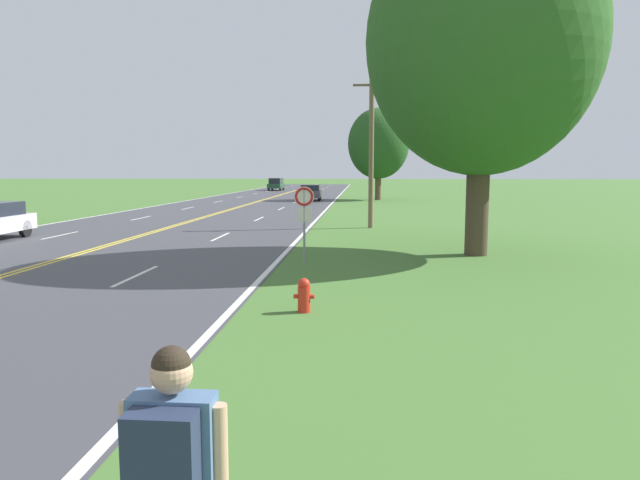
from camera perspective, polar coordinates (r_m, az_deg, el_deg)
hitchhiker_person at (r=3.50m, az=-14.58°, el=-21.45°), size 0.61×0.43×1.81m
fire_hydrant at (r=11.23m, az=-1.61°, el=-5.51°), size 0.41×0.25×0.68m
traffic_sign at (r=17.03m, az=-1.60°, el=3.43°), size 0.60×0.10×2.30m
utility_pole_midground at (r=27.81m, az=5.15°, el=9.15°), size 1.80×0.24×7.40m
tree_behind_sign at (r=19.74m, az=15.95°, el=18.55°), size 7.38×7.38×11.09m
tree_mid_treeline at (r=54.94m, az=5.87°, el=9.57°), size 5.79×5.79×8.68m
car_dark_grey_hatchback_mid_far at (r=53.55m, az=-0.95°, el=4.81°), size 2.00×3.49×1.47m
car_dark_green_van_receding at (r=81.61m, az=-4.41°, el=5.61°), size 1.88×4.67×1.74m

